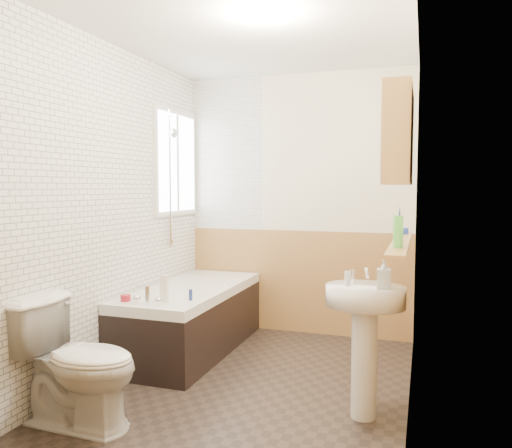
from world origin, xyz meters
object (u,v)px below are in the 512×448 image
object	(u,v)px
pine_shelf	(401,244)
bathtub	(191,317)
toilet	(78,363)
sink	(365,324)
medicine_cabinet	(398,137)

from	to	relation	value
pine_shelf	bathtub	bearing A→B (deg)	155.69
bathtub	toilet	world-z (taller)	toilet
bathtub	toilet	distance (m)	1.47
bathtub	sink	distance (m)	1.79
toilet	pine_shelf	distance (m)	2.04
sink	pine_shelf	distance (m)	0.54
bathtub	medicine_cabinet	size ratio (longest dim) A/B	2.61
bathtub	toilet	xyz separation A→B (m)	(-0.03, -1.46, 0.08)
bathtub	sink	xyz separation A→B (m)	(1.57, -0.82, 0.29)
toilet	medicine_cabinet	world-z (taller)	medicine_cabinet
medicine_cabinet	pine_shelf	bearing A→B (deg)	-47.96
toilet	medicine_cabinet	xyz separation A→B (m)	(1.77, 0.70, 1.34)
pine_shelf	medicine_cabinet	bearing A→B (deg)	132.04
bathtub	pine_shelf	distance (m)	2.10
bathtub	pine_shelf	size ratio (longest dim) A/B	1.25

